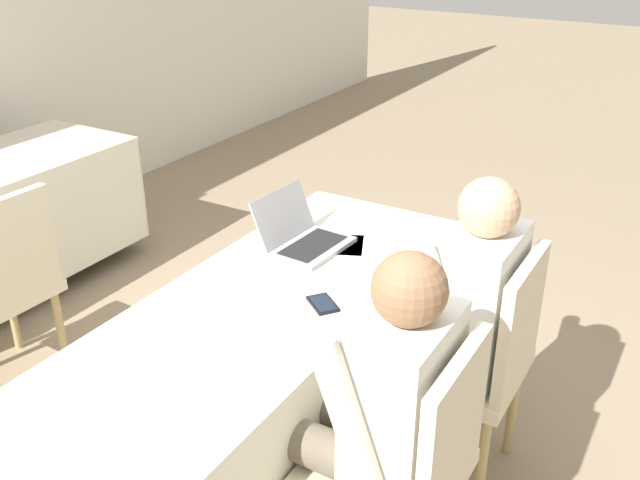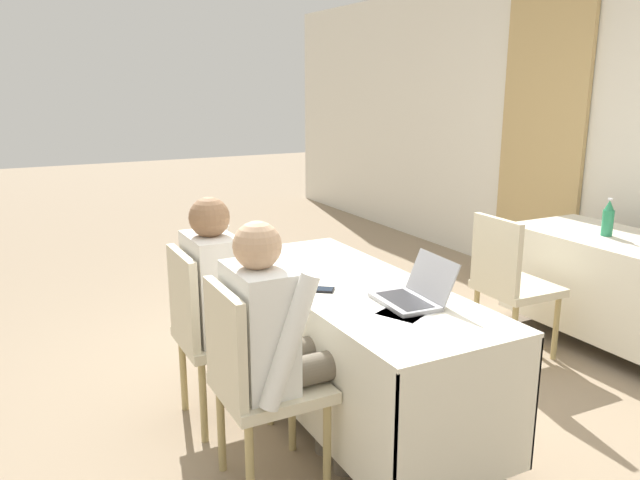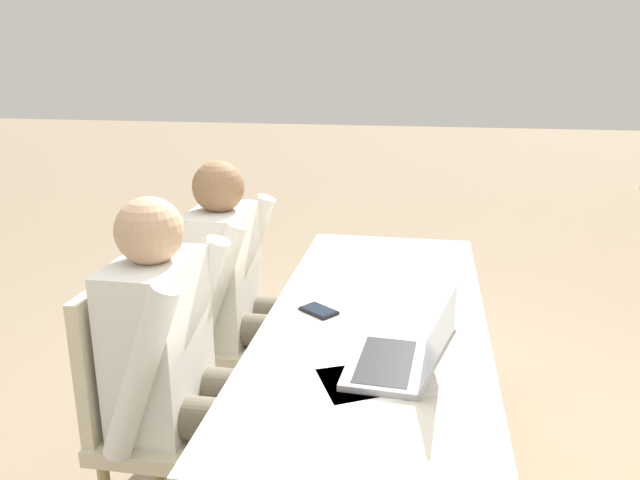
{
  "view_description": "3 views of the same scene",
  "coord_description": "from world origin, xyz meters",
  "px_view_note": "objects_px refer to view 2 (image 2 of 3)",
  "views": [
    {
      "loc": [
        -1.77,
        -1.24,
        1.97
      ],
      "look_at": [
        0.0,
        -0.19,
        0.99
      ],
      "focal_mm": 40.0,
      "sensor_mm": 36.0,
      "label": 1
    },
    {
      "loc": [
        2.56,
        -1.54,
        1.71
      ],
      "look_at": [
        0.0,
        -0.19,
        0.99
      ],
      "focal_mm": 35.0,
      "sensor_mm": 36.0,
      "label": 2
    },
    {
      "loc": [
        1.92,
        0.14,
        1.58
      ],
      "look_at": [
        0.0,
        -0.19,
        0.99
      ],
      "focal_mm": 35.0,
      "sensor_mm": 36.0,
      "label": 3
    }
  ],
  "objects_px": {
    "water_bottle": "(608,219)",
    "person_white_shirt": "(277,337)",
    "laptop": "(413,294)",
    "chair_near_right": "(255,377)",
    "chair_near_left": "(209,328)",
    "cell_phone": "(321,289)",
    "person_checkered_shirt": "(228,295)",
    "chair_far_spare": "(509,280)"
  },
  "relations": [
    {
      "from": "laptop",
      "to": "person_white_shirt",
      "type": "distance_m",
      "value": 0.67
    },
    {
      "from": "cell_phone",
      "to": "chair_far_spare",
      "type": "distance_m",
      "value": 1.49
    },
    {
      "from": "chair_near_left",
      "to": "chair_far_spare",
      "type": "bearing_deg",
      "value": -93.25
    },
    {
      "from": "chair_near_left",
      "to": "chair_far_spare",
      "type": "relative_size",
      "value": 1.0
    },
    {
      "from": "laptop",
      "to": "person_white_shirt",
      "type": "xyz_separation_m",
      "value": [
        -0.06,
        -0.66,
        -0.1
      ]
    },
    {
      "from": "chair_near_left",
      "to": "person_checkered_shirt",
      "type": "xyz_separation_m",
      "value": [
        0.0,
        0.1,
        0.16
      ]
    },
    {
      "from": "cell_phone",
      "to": "chair_near_left",
      "type": "height_order",
      "value": "chair_near_left"
    },
    {
      "from": "chair_far_spare",
      "to": "person_white_shirt",
      "type": "height_order",
      "value": "person_white_shirt"
    },
    {
      "from": "chair_near_right",
      "to": "person_white_shirt",
      "type": "distance_m",
      "value": 0.19
    },
    {
      "from": "chair_near_right",
      "to": "water_bottle",
      "type": "bearing_deg",
      "value": -81.13
    },
    {
      "from": "laptop",
      "to": "chair_near_left",
      "type": "xyz_separation_m",
      "value": [
        -0.67,
        -0.76,
        -0.26
      ]
    },
    {
      "from": "chair_near_right",
      "to": "person_checkered_shirt",
      "type": "xyz_separation_m",
      "value": [
        -0.62,
        0.1,
        0.16
      ]
    },
    {
      "from": "laptop",
      "to": "water_bottle",
      "type": "bearing_deg",
      "value": 107.66
    },
    {
      "from": "chair_near_left",
      "to": "chair_far_spare",
      "type": "distance_m",
      "value": 1.93
    },
    {
      "from": "chair_near_left",
      "to": "person_white_shirt",
      "type": "distance_m",
      "value": 0.65
    },
    {
      "from": "person_checkered_shirt",
      "to": "laptop",
      "type": "bearing_deg",
      "value": -135.67
    },
    {
      "from": "cell_phone",
      "to": "chair_far_spare",
      "type": "relative_size",
      "value": 0.16
    },
    {
      "from": "laptop",
      "to": "chair_near_left",
      "type": "height_order",
      "value": "laptop"
    },
    {
      "from": "laptop",
      "to": "chair_near_right",
      "type": "distance_m",
      "value": 0.81
    },
    {
      "from": "person_checkered_shirt",
      "to": "chair_near_left",
      "type": "bearing_deg",
      "value": 90.0
    },
    {
      "from": "laptop",
      "to": "chair_far_spare",
      "type": "bearing_deg",
      "value": 119.6
    },
    {
      "from": "laptop",
      "to": "water_bottle",
      "type": "xyz_separation_m",
      "value": [
        -0.47,
        1.91,
        0.07
      ]
    },
    {
      "from": "laptop",
      "to": "chair_near_left",
      "type": "relative_size",
      "value": 0.36
    },
    {
      "from": "water_bottle",
      "to": "chair_near_right",
      "type": "height_order",
      "value": "water_bottle"
    },
    {
      "from": "water_bottle",
      "to": "chair_near_left",
      "type": "relative_size",
      "value": 0.27
    },
    {
      "from": "chair_near_left",
      "to": "cell_phone",
      "type": "bearing_deg",
      "value": -124.52
    },
    {
      "from": "water_bottle",
      "to": "chair_near_right",
      "type": "xyz_separation_m",
      "value": [
        0.42,
        -2.67,
        -0.33
      ]
    },
    {
      "from": "water_bottle",
      "to": "person_checkered_shirt",
      "type": "height_order",
      "value": "person_checkered_shirt"
    },
    {
      "from": "water_bottle",
      "to": "person_white_shirt",
      "type": "height_order",
      "value": "person_white_shirt"
    },
    {
      "from": "cell_phone",
      "to": "person_checkered_shirt",
      "type": "bearing_deg",
      "value": -94.3
    },
    {
      "from": "chair_near_right",
      "to": "chair_far_spare",
      "type": "xyz_separation_m",
      "value": [
        -0.51,
        1.92,
        0.0
      ]
    },
    {
      "from": "chair_far_spare",
      "to": "person_white_shirt",
      "type": "bearing_deg",
      "value": 107.19
    },
    {
      "from": "laptop",
      "to": "person_checkered_shirt",
      "type": "bearing_deg",
      "value": -131.92
    },
    {
      "from": "chair_near_left",
      "to": "person_checkered_shirt",
      "type": "relative_size",
      "value": 0.78
    },
    {
      "from": "cell_phone",
      "to": "chair_far_spare",
      "type": "height_order",
      "value": "chair_far_spare"
    },
    {
      "from": "cell_phone",
      "to": "person_checkered_shirt",
      "type": "distance_m",
      "value": 0.49
    },
    {
      "from": "chair_near_right",
      "to": "person_checkered_shirt",
      "type": "bearing_deg",
      "value": -9.6
    },
    {
      "from": "cell_phone",
      "to": "chair_near_right",
      "type": "height_order",
      "value": "chair_near_right"
    },
    {
      "from": "person_checkered_shirt",
      "to": "cell_phone",
      "type": "bearing_deg",
      "value": -131.47
    },
    {
      "from": "laptop",
      "to": "chair_near_right",
      "type": "height_order",
      "value": "laptop"
    },
    {
      "from": "water_bottle",
      "to": "person_white_shirt",
      "type": "distance_m",
      "value": 2.61
    },
    {
      "from": "chair_far_spare",
      "to": "cell_phone",
      "type": "bearing_deg",
      "value": 99.98
    }
  ]
}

